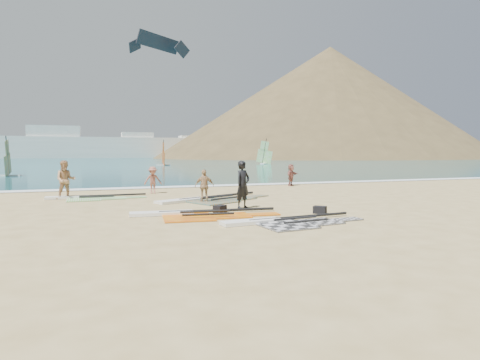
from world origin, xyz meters
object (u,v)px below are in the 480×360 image
object	(u,v)px
rig_green	(88,198)
rig_red	(193,215)
gear_bag_far	(320,210)
beachgoer_right	(291,175)
beachgoer_mid	(153,180)
beachgoer_back	(204,186)
person_wetsuit	(243,185)
gear_bag_near	(220,209)
rig_orange	(209,200)
beachgoer_left	(66,180)
rig_grey	(284,222)

from	to	relation	value
rig_green	rig_red	size ratio (longest dim) A/B	0.89
gear_bag_far	beachgoer_right	world-z (taller)	beachgoer_right
rig_green	gear_bag_far	world-z (taller)	gear_bag_far
rig_green	beachgoer_mid	size ratio (longest dim) A/B	3.22
rig_red	beachgoer_back	distance (m)	4.00
rig_green	beachgoer_back	world-z (taller)	beachgoer_back
person_wetsuit	beachgoer_back	distance (m)	2.63
gear_bag_far	gear_bag_near	bearing A→B (deg)	158.71
rig_green	beachgoer_right	world-z (taller)	beachgoer_right
rig_orange	beachgoer_left	distance (m)	7.19
gear_bag_far	person_wetsuit	world-z (taller)	person_wetsuit
gear_bag_near	beachgoer_right	size ratio (longest dim) A/B	0.31
beachgoer_right	gear_bag_near	bearing A→B (deg)	-166.71
rig_grey	beachgoer_back	world-z (taller)	beachgoer_back
rig_orange	gear_bag_far	world-z (taller)	gear_bag_far
rig_grey	rig_red	xyz separation A→B (m)	(-2.45, 2.56, 0.00)
gear_bag_near	beachgoer_left	bearing A→B (deg)	130.75
rig_grey	beachgoer_mid	distance (m)	11.49
beachgoer_left	beachgoer_right	size ratio (longest dim) A/B	1.28
rig_orange	rig_grey	bearing A→B (deg)	-109.50
rig_green	beachgoer_left	size ratio (longest dim) A/B	2.55
person_wetsuit	gear_bag_near	bearing A→B (deg)	-172.52
beachgoer_left	gear_bag_near	bearing A→B (deg)	-51.52
gear_bag_near	rig_grey	bearing A→B (deg)	-65.72
gear_bag_far	beachgoer_back	distance (m)	5.79
beachgoer_mid	rig_grey	bearing A→B (deg)	-72.40
gear_bag_near	beachgoer_right	distance (m)	13.19
rig_green	person_wetsuit	size ratio (longest dim) A/B	2.48
rig_grey	beachgoer_left	bearing A→B (deg)	120.39
rig_green	rig_red	world-z (taller)	rig_red
beachgoer_left	person_wetsuit	bearing A→B (deg)	-41.90
rig_orange	rig_red	bearing A→B (deg)	-137.56
gear_bag_far	person_wetsuit	bearing A→B (deg)	134.88
rig_red	beachgoer_right	xyz separation A→B (m)	(9.37, 10.64, 0.70)
rig_red	beachgoer_mid	size ratio (longest dim) A/B	3.64
rig_grey	rig_green	distance (m)	11.41
rig_orange	beachgoer_mid	size ratio (longest dim) A/B	4.05
beachgoer_right	beachgoer_left	bearing A→B (deg)	155.63
gear_bag_near	beachgoer_back	world-z (taller)	beachgoer_back
gear_bag_far	rig_grey	bearing A→B (deg)	-146.01
rig_orange	rig_red	world-z (taller)	rig_orange
person_wetsuit	rig_green	bearing A→B (deg)	108.72
beachgoer_mid	beachgoer_right	xyz separation A→B (m)	(9.71, 2.07, -0.01)
rig_grey	rig_red	distance (m)	3.54
beachgoer_mid	beachgoer_back	distance (m)	5.19
rig_green	rig_orange	size ratio (longest dim) A/B	0.80
rig_orange	gear_bag_far	xyz separation A→B (m)	(2.95, -5.32, 0.09)
rig_green	rig_orange	xyz separation A→B (m)	(5.50, -2.74, 0.00)
rig_orange	gear_bag_near	size ratio (longest dim) A/B	13.09
rig_green	beachgoer_right	xyz separation A→B (m)	(13.12, 3.62, 0.70)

